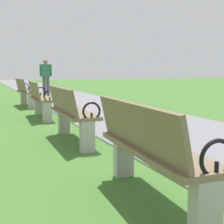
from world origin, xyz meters
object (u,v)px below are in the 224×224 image
park_bench_5 (25,92)px  park_bench_4 (40,98)px  park_bench_3 (71,112)px  pedestrian_walking (46,76)px  park_bench_2 (150,149)px

park_bench_5 → park_bench_4: bearing=-90.0°
park_bench_3 → pedestrian_walking: pedestrian_walking is taller
park_bench_4 → pedestrian_walking: 6.61m
park_bench_3 → park_bench_5: (0.00, 5.55, 0.00)m
park_bench_5 → pedestrian_walking: 3.99m
park_bench_3 → park_bench_5: size_ratio=1.00×
park_bench_4 → park_bench_5: size_ratio=1.00×
park_bench_2 → park_bench_4: 5.45m
park_bench_5 → park_bench_3: bearing=-90.0°
park_bench_3 → pedestrian_walking: (1.37, 9.28, 0.44)m
park_bench_2 → park_bench_4: (-0.00, 5.45, 0.00)m
park_bench_4 → pedestrian_walking: (1.37, 6.45, 0.44)m
park_bench_3 → park_bench_5: 5.55m
pedestrian_walking → park_bench_5: bearing=-110.2°
park_bench_3 → park_bench_4: 2.83m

